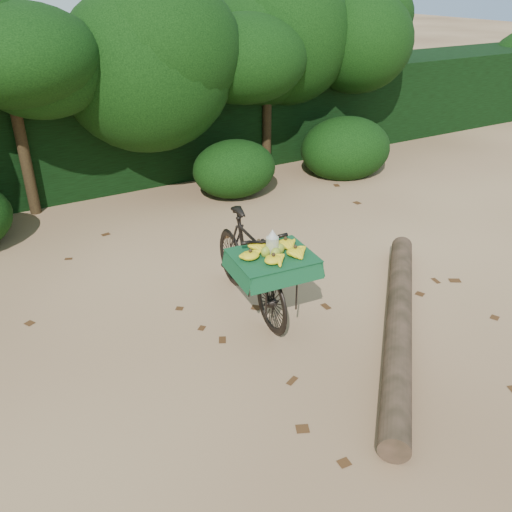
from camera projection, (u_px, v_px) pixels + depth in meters
ground at (298, 344)px, 5.92m from camera, size 80.00×80.00×0.00m
vendor_bicycle at (250, 263)px, 6.32m from camera, size 0.90×1.98×1.17m
fallen_log at (399, 320)px, 6.08m from camera, size 2.91×2.98×0.28m
hedge_backdrop at (116, 132)px, 10.34m from camera, size 26.00×1.80×1.80m
tree_row at (84, 82)px, 8.93m from camera, size 14.50×2.00×4.00m
bush_clumps at (183, 181)px, 9.23m from camera, size 8.80×1.70×0.90m
leaf_litter at (267, 315)px, 6.42m from camera, size 7.00×7.30×0.01m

